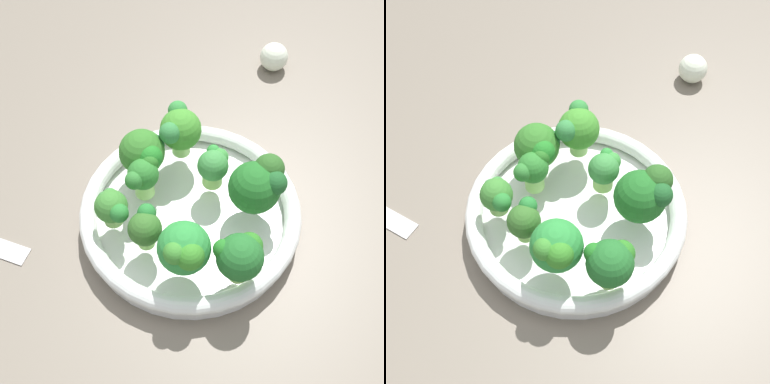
% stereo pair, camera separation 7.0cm
% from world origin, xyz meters
% --- Properties ---
extents(ground_plane, '(1.30, 1.30, 0.03)m').
position_xyz_m(ground_plane, '(0.00, 0.00, -0.01)').
color(ground_plane, slate).
extents(bowl, '(0.29, 0.29, 0.04)m').
position_xyz_m(bowl, '(0.02, 0.00, 0.02)').
color(bowl, white).
rests_on(bowl, ground_plane).
extents(broccoli_floret_0, '(0.05, 0.04, 0.05)m').
position_xyz_m(broccoli_floret_0, '(0.00, -0.10, 0.07)').
color(broccoli_floret_0, '#80B858').
rests_on(broccoli_floret_0, bowl).
extents(broccoli_floret_1, '(0.07, 0.06, 0.08)m').
position_xyz_m(broccoli_floret_1, '(0.10, -0.05, 0.09)').
color(broccoli_floret_1, '#92C95E').
rests_on(broccoli_floret_1, bowl).
extents(broccoli_floret_2, '(0.06, 0.06, 0.07)m').
position_xyz_m(broccoli_floret_2, '(-0.07, 0.03, 0.09)').
color(broccoli_floret_2, '#9CD672').
rests_on(broccoli_floret_2, bowl).
extents(broccoli_floret_3, '(0.04, 0.05, 0.06)m').
position_xyz_m(broccoli_floret_3, '(-0.02, -0.05, 0.08)').
color(broccoli_floret_3, '#9FD971').
rests_on(broccoli_floret_3, bowl).
extents(broccoli_floret_4, '(0.07, 0.06, 0.07)m').
position_xyz_m(broccoli_floret_4, '(-0.06, -0.03, 0.08)').
color(broccoli_floret_4, '#83B457').
rests_on(broccoli_floret_4, bowl).
extents(broccoli_floret_5, '(0.06, 0.06, 0.07)m').
position_xyz_m(broccoli_floret_5, '(0.13, 0.01, 0.08)').
color(broccoli_floret_5, '#90C85C').
rests_on(broccoli_floret_5, bowl).
extents(broccoli_floret_6, '(0.05, 0.04, 0.05)m').
position_xyz_m(broccoli_floret_6, '(0.04, -0.07, 0.07)').
color(broccoli_floret_6, '#86C257').
rests_on(broccoli_floret_6, bowl).
extents(broccoli_floret_7, '(0.07, 0.08, 0.08)m').
position_xyz_m(broccoli_floret_7, '(0.05, 0.08, 0.08)').
color(broccoli_floret_7, '#85B55E').
rests_on(broccoli_floret_7, bowl).
extents(broccoli_floret_8, '(0.04, 0.04, 0.06)m').
position_xyz_m(broccoli_floret_8, '(-0.01, 0.04, 0.07)').
color(broccoli_floret_8, '#98CE65').
rests_on(broccoli_floret_8, bowl).
extents(garlic_bulb, '(0.05, 0.05, 0.05)m').
position_xyz_m(garlic_bulb, '(-0.19, 0.25, 0.02)').
color(garlic_bulb, white).
rests_on(garlic_bulb, ground_plane).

